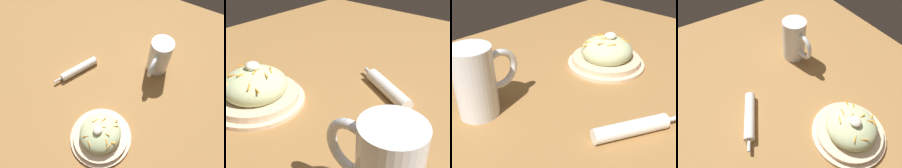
% 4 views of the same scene
% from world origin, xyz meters
% --- Properties ---
extents(ground_plane, '(1.43, 1.43, 0.00)m').
position_xyz_m(ground_plane, '(0.00, 0.00, 0.00)').
color(ground_plane, '#9E703D').
extents(salad_plate, '(0.23, 0.23, 0.10)m').
position_xyz_m(salad_plate, '(-0.16, -0.21, 0.03)').
color(salad_plate, beige).
rests_on(salad_plate, ground_plane).
extents(napkin_roll, '(0.19, 0.11, 0.03)m').
position_xyz_m(napkin_roll, '(0.06, 0.03, 0.02)').
color(napkin_roll, white).
rests_on(napkin_roll, ground_plane).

